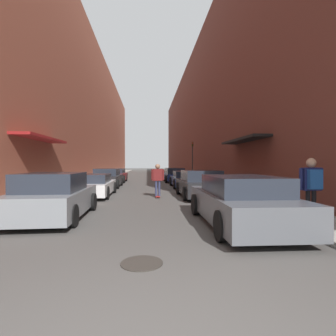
{
  "coord_description": "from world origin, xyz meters",
  "views": [
    {
      "loc": [
        0.07,
        -2.0,
        1.65
      ],
      "look_at": [
        1.18,
        11.95,
        1.43
      ],
      "focal_mm": 28.0,
      "sensor_mm": 36.0,
      "label": 1
    }
  ],
  "objects_px": {
    "parked_car_right_0": "(240,201)",
    "parked_car_left_3": "(116,175)",
    "parked_car_left_0": "(54,197)",
    "manhole_cover": "(142,263)",
    "parked_car_right_1": "(200,184)",
    "parked_car_right_3": "(174,175)",
    "parked_car_right_2": "(185,179)",
    "skateboarder": "(158,177)",
    "parked_car_left_2": "(108,178)",
    "parked_car_left_1": "(93,185)",
    "traffic_light": "(192,156)",
    "pedestrian": "(312,181)"
  },
  "relations": [
    {
      "from": "parked_car_right_3",
      "to": "pedestrian",
      "type": "height_order",
      "value": "pedestrian"
    },
    {
      "from": "parked_car_right_3",
      "to": "traffic_light",
      "type": "xyz_separation_m",
      "value": [
        2.13,
        2.69,
        1.81
      ]
    },
    {
      "from": "parked_car_right_2",
      "to": "parked_car_right_3",
      "type": "bearing_deg",
      "value": 91.81
    },
    {
      "from": "parked_car_right_0",
      "to": "pedestrian",
      "type": "relative_size",
      "value": 2.84
    },
    {
      "from": "parked_car_left_3",
      "to": "pedestrian",
      "type": "height_order",
      "value": "pedestrian"
    },
    {
      "from": "parked_car_left_0",
      "to": "parked_car_left_1",
      "type": "height_order",
      "value": "parked_car_left_0"
    },
    {
      "from": "parked_car_left_1",
      "to": "parked_car_right_0",
      "type": "xyz_separation_m",
      "value": [
        5.21,
        -6.72,
        0.09
      ]
    },
    {
      "from": "parked_car_right_1",
      "to": "parked_car_right_3",
      "type": "distance_m",
      "value": 11.19
    },
    {
      "from": "parked_car_right_3",
      "to": "parked_car_right_0",
      "type": "bearing_deg",
      "value": -90.07
    },
    {
      "from": "parked_car_left_3",
      "to": "manhole_cover",
      "type": "height_order",
      "value": "parked_car_left_3"
    },
    {
      "from": "parked_car_right_0",
      "to": "parked_car_right_1",
      "type": "xyz_separation_m",
      "value": [
        0.12,
        5.91,
        -0.01
      ]
    },
    {
      "from": "parked_car_right_0",
      "to": "manhole_cover",
      "type": "xyz_separation_m",
      "value": [
        -2.57,
        -2.51,
        -0.64
      ]
    },
    {
      "from": "parked_car_left_2",
      "to": "manhole_cover",
      "type": "relative_size",
      "value": 6.12
    },
    {
      "from": "pedestrian",
      "to": "parked_car_right_0",
      "type": "bearing_deg",
      "value": 177.47
    },
    {
      "from": "parked_car_right_0",
      "to": "parked_car_right_2",
      "type": "height_order",
      "value": "parked_car_right_0"
    },
    {
      "from": "parked_car_left_1",
      "to": "parked_car_right_1",
      "type": "relative_size",
      "value": 1.03
    },
    {
      "from": "manhole_cover",
      "to": "parked_car_left_3",
      "type": "bearing_deg",
      "value": 97.99
    },
    {
      "from": "manhole_cover",
      "to": "parked_car_right_2",
      "type": "bearing_deg",
      "value": 78.71
    },
    {
      "from": "parked_car_left_0",
      "to": "parked_car_right_1",
      "type": "xyz_separation_m",
      "value": [
        5.41,
        4.61,
        -0.01
      ]
    },
    {
      "from": "parked_car_left_2",
      "to": "skateboarder",
      "type": "bearing_deg",
      "value": -60.72
    },
    {
      "from": "parked_car_left_3",
      "to": "manhole_cover",
      "type": "distance_m",
      "value": 19.65
    },
    {
      "from": "parked_car_left_0",
      "to": "manhole_cover",
      "type": "distance_m",
      "value": 4.72
    },
    {
      "from": "traffic_light",
      "to": "pedestrian",
      "type": "relative_size",
      "value": 2.23
    },
    {
      "from": "parked_car_left_3",
      "to": "parked_car_left_2",
      "type": "bearing_deg",
      "value": -89.57
    },
    {
      "from": "parked_car_right_0",
      "to": "traffic_light",
      "type": "relative_size",
      "value": 1.27
    },
    {
      "from": "parked_car_left_2",
      "to": "parked_car_right_1",
      "type": "distance_m",
      "value": 8.04
    },
    {
      "from": "parked_car_right_1",
      "to": "traffic_light",
      "type": "distance_m",
      "value": 14.13
    },
    {
      "from": "parked_car_right_0",
      "to": "parked_car_right_3",
      "type": "relative_size",
      "value": 1.02
    },
    {
      "from": "parked_car_right_1",
      "to": "skateboarder",
      "type": "bearing_deg",
      "value": 177.71
    },
    {
      "from": "parked_car_right_2",
      "to": "parked_car_right_1",
      "type": "bearing_deg",
      "value": -90.8
    },
    {
      "from": "parked_car_left_3",
      "to": "parked_car_right_0",
      "type": "bearing_deg",
      "value": -72.61
    },
    {
      "from": "parked_car_left_0",
      "to": "pedestrian",
      "type": "bearing_deg",
      "value": -10.8
    },
    {
      "from": "parked_car_left_1",
      "to": "parked_car_right_3",
      "type": "relative_size",
      "value": 0.94
    },
    {
      "from": "parked_car_right_0",
      "to": "parked_car_right_3",
      "type": "xyz_separation_m",
      "value": [
        0.02,
        17.09,
        -0.03
      ]
    },
    {
      "from": "parked_car_right_2",
      "to": "parked_car_left_3",
      "type": "bearing_deg",
      "value": 134.72
    },
    {
      "from": "parked_car_right_0",
      "to": "parked_car_left_3",
      "type": "bearing_deg",
      "value": 107.39
    },
    {
      "from": "parked_car_left_0",
      "to": "manhole_cover",
      "type": "height_order",
      "value": "parked_car_left_0"
    },
    {
      "from": "parked_car_left_1",
      "to": "parked_car_left_2",
      "type": "distance_m",
      "value": 5.16
    },
    {
      "from": "parked_car_left_2",
      "to": "skateboarder",
      "type": "distance_m",
      "value": 6.75
    },
    {
      "from": "manhole_cover",
      "to": "traffic_light",
      "type": "bearing_deg",
      "value": 78.03
    },
    {
      "from": "parked_car_right_0",
      "to": "parked_car_left_1",
      "type": "bearing_deg",
      "value": 127.81
    },
    {
      "from": "parked_car_left_0",
      "to": "skateboarder",
      "type": "distance_m",
      "value": 5.76
    },
    {
      "from": "parked_car_left_3",
      "to": "parked_car_right_2",
      "type": "height_order",
      "value": "parked_car_left_3"
    },
    {
      "from": "manhole_cover",
      "to": "parked_car_right_1",
      "type": "bearing_deg",
      "value": 72.24
    },
    {
      "from": "parked_car_right_0",
      "to": "skateboarder",
      "type": "bearing_deg",
      "value": 108.18
    },
    {
      "from": "parked_car_left_1",
      "to": "parked_car_right_2",
      "type": "xyz_separation_m",
      "value": [
        5.41,
        4.66,
        0.01
      ]
    },
    {
      "from": "parked_car_left_1",
      "to": "manhole_cover",
      "type": "distance_m",
      "value": 9.62
    },
    {
      "from": "parked_car_left_0",
      "to": "skateboarder",
      "type": "height_order",
      "value": "skateboarder"
    },
    {
      "from": "parked_car_left_1",
      "to": "parked_car_right_2",
      "type": "bearing_deg",
      "value": 40.7
    },
    {
      "from": "parked_car_right_2",
      "to": "traffic_light",
      "type": "xyz_separation_m",
      "value": [
        1.95,
        8.4,
        1.86
      ]
    }
  ]
}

